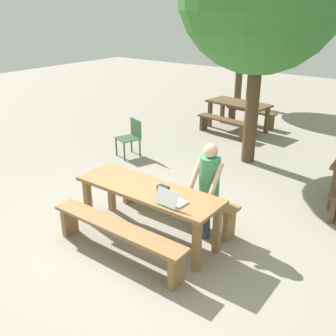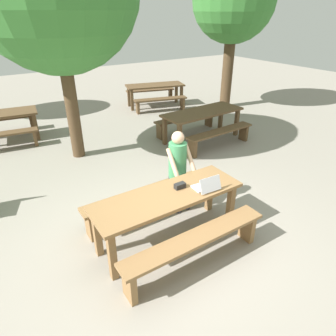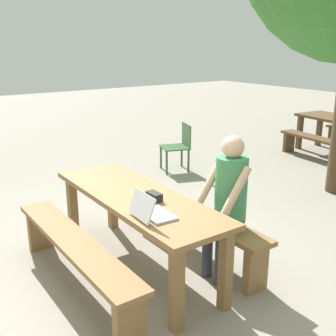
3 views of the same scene
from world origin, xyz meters
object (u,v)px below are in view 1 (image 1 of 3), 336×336
at_px(small_pouch, 163,188).
at_px(plastic_chair, 131,137).
at_px(picnic_table_front, 148,195).
at_px(person_seated, 208,183).
at_px(picnic_table_mid, 238,107).
at_px(tree_right, 244,6).
at_px(laptop, 171,200).

relative_size(small_pouch, plastic_chair, 0.20).
xyz_separation_m(picnic_table_front, person_seated, (0.59, 0.60, 0.14)).
distance_m(person_seated, plastic_chair, 3.41).
bearing_deg(picnic_table_front, picnic_table_mid, 104.64).
distance_m(picnic_table_front, tree_right, 8.86).
distance_m(picnic_table_front, small_pouch, 0.28).
height_order(picnic_table_front, small_pouch, small_pouch).
bearing_deg(plastic_chair, picnic_table_mid, 92.83).
relative_size(person_seated, plastic_chair, 1.68).
distance_m(person_seated, tree_right, 8.50).
height_order(picnic_table_front, tree_right, tree_right).
bearing_deg(person_seated, small_pouch, -123.72).
bearing_deg(tree_right, small_pouch, -69.35).
bearing_deg(picnic_table_mid, plastic_chair, -99.54).
relative_size(person_seated, picnic_table_mid, 0.79).
height_order(person_seated, picnic_table_mid, person_seated).
height_order(small_pouch, picnic_table_mid, small_pouch).
xyz_separation_m(small_pouch, picnic_table_mid, (-1.64, 5.36, -0.19)).
bearing_deg(small_pouch, laptop, -37.16).
bearing_deg(plastic_chair, small_pouch, -20.78).
bearing_deg(tree_right, plastic_chair, -85.80).
bearing_deg(tree_right, laptop, -68.07).
xyz_separation_m(picnic_table_front, plastic_chair, (-2.36, 2.26, -0.21)).
xyz_separation_m(laptop, picnic_table_mid, (-1.94, 5.58, -0.21)).
height_order(laptop, plastic_chair, laptop).
height_order(laptop, person_seated, person_seated).
xyz_separation_m(laptop, plastic_chair, (-2.89, 2.44, -0.38)).
bearing_deg(picnic_table_mid, person_seated, -60.05).
relative_size(picnic_table_front, picnic_table_mid, 1.26).
height_order(small_pouch, tree_right, tree_right).
relative_size(laptop, tree_right, 0.08).
bearing_deg(person_seated, tree_right, 114.38).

